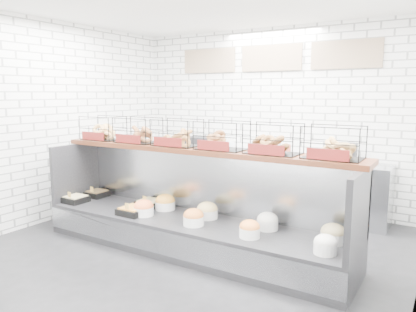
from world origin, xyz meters
The scene contains 5 objects.
ground centered at (0.00, 0.00, 0.00)m, with size 5.50×5.50×0.00m, color black.
room_shell centered at (0.00, 0.60, 2.06)m, with size 5.02×5.51×3.01m.
display_case centered at (0.01, 0.35, 0.33)m, with size 4.00×0.90×1.20m.
bagel_shelf centered at (0.00, 0.52, 1.38)m, with size 4.10×0.50×0.40m.
prep_counter centered at (-0.01, 2.43, 0.47)m, with size 4.00×0.60×1.20m.
Camera 1 is at (2.71, -3.65, 1.93)m, focal length 35.00 mm.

